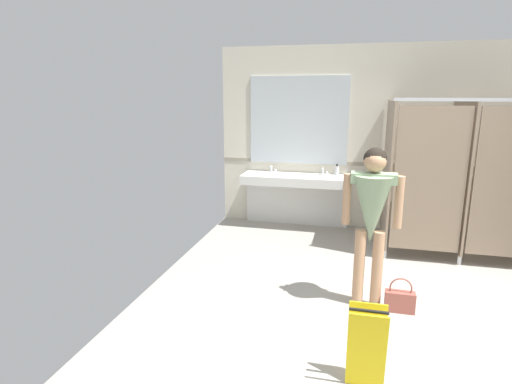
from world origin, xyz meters
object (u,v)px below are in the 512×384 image
object	(u,v)px
handbag	(400,300)
soap_dispenser	(337,171)
wet_floor_sign	(366,347)
person_standing	(372,209)

from	to	relation	value
handbag	soap_dispenser	xyz separation A→B (m)	(-0.79, 2.58, 0.83)
soap_dispenser	wet_floor_sign	size ratio (longest dim) A/B	0.29
person_standing	soap_dispenser	xyz separation A→B (m)	(-0.47, 2.52, -0.09)
person_standing	handbag	size ratio (longest dim) A/B	4.53
person_standing	wet_floor_sign	world-z (taller)	person_standing
handbag	wet_floor_sign	world-z (taller)	wet_floor_sign
wet_floor_sign	person_standing	bearing A→B (deg)	88.73
wet_floor_sign	handbag	bearing A→B (deg)	73.74
wet_floor_sign	soap_dispenser	bearing A→B (deg)	96.60
handbag	wet_floor_sign	distance (m)	1.29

